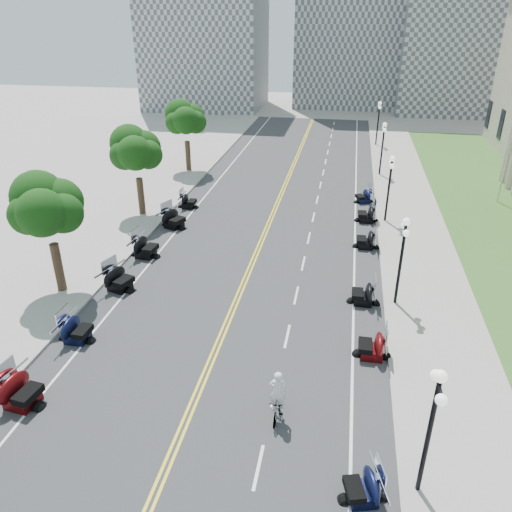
# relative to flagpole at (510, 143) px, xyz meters

# --- Properties ---
(ground) EXTENTS (160.00, 160.00, 0.00)m
(ground) POSITION_rel_flagpole_xyz_m (-18.00, -22.00, -5.00)
(ground) COLOR gray
(road) EXTENTS (16.00, 90.00, 0.01)m
(road) POSITION_rel_flagpole_xyz_m (-18.00, -12.00, -5.00)
(road) COLOR #333335
(road) RESTS_ON ground
(centerline_yellow_a) EXTENTS (0.12, 90.00, 0.00)m
(centerline_yellow_a) POSITION_rel_flagpole_xyz_m (-18.12, -12.00, -4.99)
(centerline_yellow_a) COLOR yellow
(centerline_yellow_a) RESTS_ON road
(centerline_yellow_b) EXTENTS (0.12, 90.00, 0.00)m
(centerline_yellow_b) POSITION_rel_flagpole_xyz_m (-17.88, -12.00, -4.99)
(centerline_yellow_b) COLOR yellow
(centerline_yellow_b) RESTS_ON road
(edge_line_north) EXTENTS (0.12, 90.00, 0.00)m
(edge_line_north) POSITION_rel_flagpole_xyz_m (-11.60, -12.00, -4.99)
(edge_line_north) COLOR white
(edge_line_north) RESTS_ON road
(edge_line_south) EXTENTS (0.12, 90.00, 0.00)m
(edge_line_south) POSITION_rel_flagpole_xyz_m (-24.40, -12.00, -4.99)
(edge_line_south) COLOR white
(edge_line_south) RESTS_ON road
(lane_dash_4) EXTENTS (0.12, 2.00, 0.00)m
(lane_dash_4) POSITION_rel_flagpole_xyz_m (-14.80, -30.00, -4.99)
(lane_dash_4) COLOR white
(lane_dash_4) RESTS_ON road
(lane_dash_5) EXTENTS (0.12, 2.00, 0.00)m
(lane_dash_5) POSITION_rel_flagpole_xyz_m (-14.80, -26.00, -4.99)
(lane_dash_5) COLOR white
(lane_dash_5) RESTS_ON road
(lane_dash_6) EXTENTS (0.12, 2.00, 0.00)m
(lane_dash_6) POSITION_rel_flagpole_xyz_m (-14.80, -22.00, -4.99)
(lane_dash_6) COLOR white
(lane_dash_6) RESTS_ON road
(lane_dash_7) EXTENTS (0.12, 2.00, 0.00)m
(lane_dash_7) POSITION_rel_flagpole_xyz_m (-14.80, -18.00, -4.99)
(lane_dash_7) COLOR white
(lane_dash_7) RESTS_ON road
(lane_dash_8) EXTENTS (0.12, 2.00, 0.00)m
(lane_dash_8) POSITION_rel_flagpole_xyz_m (-14.80, -14.00, -4.99)
(lane_dash_8) COLOR white
(lane_dash_8) RESTS_ON road
(lane_dash_9) EXTENTS (0.12, 2.00, 0.00)m
(lane_dash_9) POSITION_rel_flagpole_xyz_m (-14.80, -10.00, -4.99)
(lane_dash_9) COLOR white
(lane_dash_9) RESTS_ON road
(lane_dash_10) EXTENTS (0.12, 2.00, 0.00)m
(lane_dash_10) POSITION_rel_flagpole_xyz_m (-14.80, -6.00, -4.99)
(lane_dash_10) COLOR white
(lane_dash_10) RESTS_ON road
(lane_dash_11) EXTENTS (0.12, 2.00, 0.00)m
(lane_dash_11) POSITION_rel_flagpole_xyz_m (-14.80, -2.00, -4.99)
(lane_dash_11) COLOR white
(lane_dash_11) RESTS_ON road
(lane_dash_12) EXTENTS (0.12, 2.00, 0.00)m
(lane_dash_12) POSITION_rel_flagpole_xyz_m (-14.80, 2.00, -4.99)
(lane_dash_12) COLOR white
(lane_dash_12) RESTS_ON road
(lane_dash_13) EXTENTS (0.12, 2.00, 0.00)m
(lane_dash_13) POSITION_rel_flagpole_xyz_m (-14.80, 6.00, -4.99)
(lane_dash_13) COLOR white
(lane_dash_13) RESTS_ON road
(lane_dash_14) EXTENTS (0.12, 2.00, 0.00)m
(lane_dash_14) POSITION_rel_flagpole_xyz_m (-14.80, 10.00, -4.99)
(lane_dash_14) COLOR white
(lane_dash_14) RESTS_ON road
(lane_dash_15) EXTENTS (0.12, 2.00, 0.00)m
(lane_dash_15) POSITION_rel_flagpole_xyz_m (-14.80, 14.00, -4.99)
(lane_dash_15) COLOR white
(lane_dash_15) RESTS_ON road
(lane_dash_16) EXTENTS (0.12, 2.00, 0.00)m
(lane_dash_16) POSITION_rel_flagpole_xyz_m (-14.80, 18.00, -4.99)
(lane_dash_16) COLOR white
(lane_dash_16) RESTS_ON road
(lane_dash_17) EXTENTS (0.12, 2.00, 0.00)m
(lane_dash_17) POSITION_rel_flagpole_xyz_m (-14.80, 22.00, -4.99)
(lane_dash_17) COLOR white
(lane_dash_17) RESTS_ON road
(lane_dash_18) EXTENTS (0.12, 2.00, 0.00)m
(lane_dash_18) POSITION_rel_flagpole_xyz_m (-14.80, 26.00, -4.99)
(lane_dash_18) COLOR white
(lane_dash_18) RESTS_ON road
(lane_dash_19) EXTENTS (0.12, 2.00, 0.00)m
(lane_dash_19) POSITION_rel_flagpole_xyz_m (-14.80, 30.00, -4.99)
(lane_dash_19) COLOR white
(lane_dash_19) RESTS_ON road
(sidewalk_north) EXTENTS (5.00, 90.00, 0.15)m
(sidewalk_north) POSITION_rel_flagpole_xyz_m (-7.50, -12.00, -4.92)
(sidewalk_north) COLOR #9E9991
(sidewalk_north) RESTS_ON ground
(sidewalk_south) EXTENTS (5.00, 90.00, 0.15)m
(sidewalk_south) POSITION_rel_flagpole_xyz_m (-28.50, -12.00, -4.92)
(sidewalk_south) COLOR #9E9991
(sidewalk_south) RESTS_ON ground
(lawn) EXTENTS (9.00, 60.00, 0.10)m
(lawn) POSITION_rel_flagpole_xyz_m (-0.50, -4.00, -4.95)
(lawn) COLOR #356023
(lawn) RESTS_ON ground
(distant_block_a) EXTENTS (18.00, 14.00, 26.00)m
(distant_block_a) POSITION_rel_flagpole_xyz_m (-36.00, 40.00, 8.00)
(distant_block_a) COLOR gray
(distant_block_a) RESTS_ON ground
(distant_block_b) EXTENTS (16.00, 12.00, 30.00)m
(distant_block_b) POSITION_rel_flagpole_xyz_m (-14.00, 46.00, 10.00)
(distant_block_b) COLOR gray
(distant_block_b) RESTS_ON ground
(distant_block_c) EXTENTS (20.00, 14.00, 22.00)m
(distant_block_c) POSITION_rel_flagpole_xyz_m (4.00, 43.00, 6.00)
(distant_block_c) COLOR gray
(distant_block_c) RESTS_ON ground
(street_lamp_1) EXTENTS (0.50, 1.20, 4.90)m
(street_lamp_1) POSITION_rel_flagpole_xyz_m (-9.40, -30.00, -2.40)
(street_lamp_1) COLOR black
(street_lamp_1) RESTS_ON sidewalk_north
(street_lamp_2) EXTENTS (0.50, 1.20, 4.90)m
(street_lamp_2) POSITION_rel_flagpole_xyz_m (-9.40, -18.00, -2.40)
(street_lamp_2) COLOR black
(street_lamp_2) RESTS_ON sidewalk_north
(street_lamp_3) EXTENTS (0.50, 1.20, 4.90)m
(street_lamp_3) POSITION_rel_flagpole_xyz_m (-9.40, -6.00, -2.40)
(street_lamp_3) COLOR black
(street_lamp_3) RESTS_ON sidewalk_north
(street_lamp_4) EXTENTS (0.50, 1.20, 4.90)m
(street_lamp_4) POSITION_rel_flagpole_xyz_m (-9.40, 6.00, -2.40)
(street_lamp_4) COLOR black
(street_lamp_4) RESTS_ON sidewalk_north
(street_lamp_5) EXTENTS (0.50, 1.20, 4.90)m
(street_lamp_5) POSITION_rel_flagpole_xyz_m (-9.40, 18.00, -2.40)
(street_lamp_5) COLOR black
(street_lamp_5) RESTS_ON sidewalk_north
(flagpole) EXTENTS (1.10, 0.20, 10.00)m
(flagpole) POSITION_rel_flagpole_xyz_m (0.00, 0.00, 0.00)
(flagpole) COLOR silver
(flagpole) RESTS_ON ground
(tree_2) EXTENTS (4.80, 4.80, 9.20)m
(tree_2) POSITION_rel_flagpole_xyz_m (-28.00, -20.00, -0.25)
(tree_2) COLOR #235619
(tree_2) RESTS_ON sidewalk_south
(tree_3) EXTENTS (4.80, 4.80, 9.20)m
(tree_3) POSITION_rel_flagpole_xyz_m (-28.00, -8.00, -0.25)
(tree_3) COLOR #235619
(tree_3) RESTS_ON sidewalk_south
(tree_4) EXTENTS (4.80, 4.80, 9.20)m
(tree_4) POSITION_rel_flagpole_xyz_m (-28.00, 4.00, -0.25)
(tree_4) COLOR #235619
(tree_4) RESTS_ON sidewalk_south
(motorcycle_n_3) EXTENTS (2.21, 2.21, 1.25)m
(motorcycle_n_3) POSITION_rel_flagpole_xyz_m (-11.23, -30.63, -4.37)
(motorcycle_n_3) COLOR black
(motorcycle_n_3) RESTS_ON road
(motorcycle_n_5) EXTENTS (1.97, 1.97, 1.37)m
(motorcycle_n_5) POSITION_rel_flagpole_xyz_m (-10.76, -22.86, -4.31)
(motorcycle_n_5) COLOR #590A0C
(motorcycle_n_5) RESTS_ON road
(motorcycle_n_6) EXTENTS (1.94, 1.94, 1.36)m
(motorcycle_n_6) POSITION_rel_flagpole_xyz_m (-11.13, -18.15, -4.32)
(motorcycle_n_6) COLOR black
(motorcycle_n_6) RESTS_ON road
(motorcycle_n_8) EXTENTS (1.99, 1.99, 1.36)m
(motorcycle_n_8) POSITION_rel_flagpole_xyz_m (-10.89, -10.87, -4.32)
(motorcycle_n_8) COLOR black
(motorcycle_n_8) RESTS_ON road
(motorcycle_n_9) EXTENTS (2.09, 2.09, 1.41)m
(motorcycle_n_9) POSITION_rel_flagpole_xyz_m (-10.80, -6.14, -4.30)
(motorcycle_n_9) COLOR black
(motorcycle_n_9) RESTS_ON road
(motorcycle_n_10) EXTENTS (2.32, 2.32, 1.25)m
(motorcycle_n_10) POSITION_rel_flagpole_xyz_m (-10.99, -1.92, -4.37)
(motorcycle_n_10) COLOR black
(motorcycle_n_10) RESTS_ON road
(motorcycle_s_4) EXTENTS (2.47, 2.47, 1.54)m
(motorcycle_s_4) POSITION_rel_flagpole_xyz_m (-24.81, -28.66, -4.23)
(motorcycle_s_4) COLOR #590A0C
(motorcycle_s_4) RESTS_ON road
(motorcycle_s_5) EXTENTS (2.05, 2.05, 1.40)m
(motorcycle_s_5) POSITION_rel_flagpole_xyz_m (-24.80, -24.18, -4.30)
(motorcycle_s_5) COLOR black
(motorcycle_s_5) RESTS_ON road
(motorcycle_s_6) EXTENTS (2.68, 2.68, 1.50)m
(motorcycle_s_6) POSITION_rel_flagpole_xyz_m (-24.87, -19.16, -4.25)
(motorcycle_s_6) COLOR black
(motorcycle_s_6) RESTS_ON road
(motorcycle_s_7) EXTENTS (2.39, 2.39, 1.53)m
(motorcycle_s_7) POSITION_rel_flagpole_xyz_m (-25.00, -14.87, -4.24)
(motorcycle_s_7) COLOR black
(motorcycle_s_7) RESTS_ON road
(motorcycle_s_8) EXTENTS (2.86, 2.86, 1.54)m
(motorcycle_s_8) POSITION_rel_flagpole_xyz_m (-24.78, -9.90, -4.23)
(motorcycle_s_8) COLOR black
(motorcycle_s_8) RESTS_ON road
(motorcycle_s_9) EXTENTS (1.86, 1.86, 1.29)m
(motorcycle_s_9) POSITION_rel_flagpole_xyz_m (-24.96, -5.77, -4.36)
(motorcycle_s_9) COLOR black
(motorcycle_s_9) RESTS_ON road
(bicycle) EXTENTS (0.54, 1.77, 1.05)m
(bicycle) POSITION_rel_flagpole_xyz_m (-14.50, -27.49, -4.47)
(bicycle) COLOR #A51414
(bicycle) RESTS_ON road
(cyclist_rider) EXTENTS (0.69, 0.45, 1.90)m
(cyclist_rider) POSITION_rel_flagpole_xyz_m (-14.50, -27.49, -3.00)
(cyclist_rider) COLOR silver
(cyclist_rider) RESTS_ON bicycle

